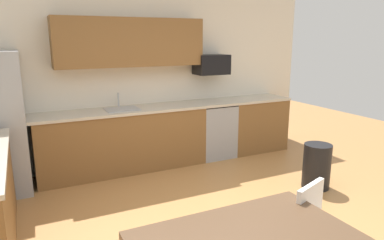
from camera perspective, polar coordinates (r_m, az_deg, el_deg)
ground_plane at (r=3.80m, az=6.97°, el=-18.07°), size 12.00×12.00×0.00m
wall_back at (r=5.68m, az=-7.36°, el=6.85°), size 5.80×0.10×2.70m
cabinet_run_back at (r=5.39m, az=-10.99°, el=-3.41°), size 2.49×0.60×0.90m
cabinet_run_back_right at (r=6.39m, az=10.00°, el=-0.76°), size 1.06×0.60×0.90m
countertop_back at (r=5.42m, az=-6.03°, el=1.98°), size 4.80×0.64×0.04m
upper_cabinets_back at (r=5.35m, az=-9.87°, el=12.28°), size 2.20×0.34×0.70m
oven_range at (r=5.95m, az=3.48°, el=-1.56°), size 0.60×0.60×0.91m
microwave at (r=5.86m, az=3.14°, el=8.96°), size 0.54×0.36×0.32m
sink_basin at (r=5.28m, az=-11.24°, el=1.06°), size 0.48×0.40×0.14m
sink_faucet at (r=5.42m, az=-11.81°, el=3.07°), size 0.02×0.02×0.24m
chair_near_table at (r=3.05m, az=20.17°, el=-16.31°), size 0.51×0.51×0.85m
trash_bin at (r=5.01m, az=19.53°, el=-7.04°), size 0.36×0.36×0.60m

